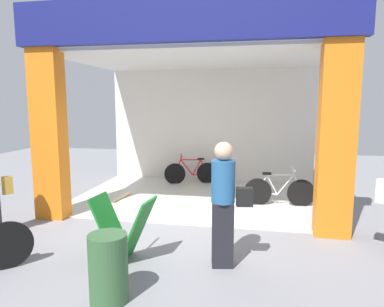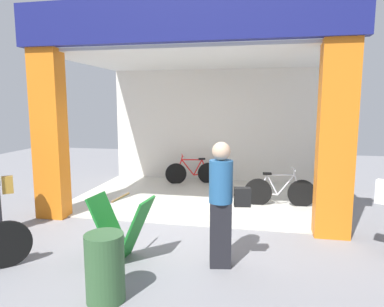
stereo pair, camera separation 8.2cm
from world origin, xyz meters
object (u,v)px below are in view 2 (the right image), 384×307
Objects in this scene: bicycle_inside_0 at (192,172)px; trash_bin at (105,268)px; sandwich_board_sign at (122,228)px; bicycle_inside_1 at (279,191)px; pedestrian_1 at (222,203)px.

bicycle_inside_0 is 5.66m from trash_bin.
sandwich_board_sign is 1.02m from trash_bin.
trash_bin is (0.22, -0.99, -0.07)m from sandwich_board_sign.
bicycle_inside_1 is (2.19, -1.67, 0.01)m from bicycle_inside_0.
sandwich_board_sign reaches higher than bicycle_inside_1.
trash_bin is at bearing -77.59° from sandwich_board_sign.
bicycle_inside_0 is 2.75m from bicycle_inside_1.
pedestrian_1 is (-0.88, -2.91, 0.53)m from bicycle_inside_1.
bicycle_inside_1 is at bearing 73.07° from pedestrian_1.
sandwich_board_sign is 1.19× the size of trash_bin.
trash_bin is (-2.03, -3.98, 0.05)m from bicycle_inside_1.
bicycle_inside_1 is 4.47m from trash_bin.
bicycle_inside_1 reaches higher than bicycle_inside_0.
sandwich_board_sign is at bearing -176.43° from pedestrian_1.
trash_bin is at bearing -116.95° from bicycle_inside_1.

